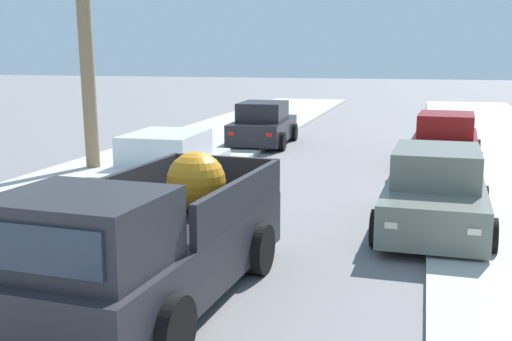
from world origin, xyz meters
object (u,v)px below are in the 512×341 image
car_left_mid (435,193)px  car_right_mid (167,169)px  car_left_far (263,125)px  pickup_truck (149,246)px  car_right_near (445,141)px

car_left_mid → car_right_mid: same height
car_left_mid → car_left_far: size_ratio=1.00×
pickup_truck → car_left_far: size_ratio=1.23×
pickup_truck → car_left_far: (-2.19, 14.53, -0.09)m
pickup_truck → car_left_far: 14.70m
pickup_truck → car_left_far: bearing=98.6°
car_left_mid → car_right_mid: (-5.72, 0.96, 0.00)m
car_left_mid → car_right_mid: bearing=170.5°
car_right_near → car_right_mid: size_ratio=1.01×
car_right_near → car_left_far: 6.75m
car_right_near → car_right_mid: (-6.09, -6.21, 0.00)m
car_right_mid → car_left_mid: bearing=-9.5°
pickup_truck → car_right_mid: size_ratio=1.24×
pickup_truck → car_right_mid: bearing=110.6°
pickup_truck → car_right_near: pickup_truck is taller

